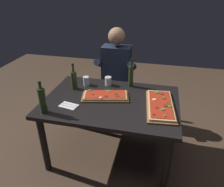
{
  "coord_description": "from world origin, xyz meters",
  "views": [
    {
      "loc": [
        0.45,
        -1.88,
        1.87
      ],
      "look_at": [
        0.0,
        0.05,
        0.79
      ],
      "focal_mm": 34.09,
      "sensor_mm": 36.0,
      "label": 1
    }
  ],
  "objects_px": {
    "pizza_rectangular_left": "(160,105)",
    "seated_diner": "(116,72)",
    "tumbler_far_side": "(86,81)",
    "vinegar_bottle_green": "(131,76)",
    "wine_bottle_dark": "(74,80)",
    "diner_chair": "(117,85)",
    "dining_table": "(111,108)",
    "pizza_rectangular_front": "(105,96)",
    "tumbler_near_camera": "(108,81)",
    "oil_bottle_amber": "(43,100)"
  },
  "relations": [
    {
      "from": "wine_bottle_dark",
      "to": "tumbler_near_camera",
      "type": "xyz_separation_m",
      "value": [
        0.35,
        0.18,
        -0.06
      ]
    },
    {
      "from": "pizza_rectangular_front",
      "to": "seated_diner",
      "type": "height_order",
      "value": "seated_diner"
    },
    {
      "from": "pizza_rectangular_left",
      "to": "wine_bottle_dark",
      "type": "bearing_deg",
      "value": 169.55
    },
    {
      "from": "pizza_rectangular_left",
      "to": "vinegar_bottle_green",
      "type": "relative_size",
      "value": 1.91
    },
    {
      "from": "seated_diner",
      "to": "oil_bottle_amber",
      "type": "bearing_deg",
      "value": -112.19
    },
    {
      "from": "oil_bottle_amber",
      "to": "seated_diner",
      "type": "distance_m",
      "value": 1.21
    },
    {
      "from": "pizza_rectangular_left",
      "to": "tumbler_near_camera",
      "type": "xyz_separation_m",
      "value": [
        -0.62,
        0.36,
        0.03
      ]
    },
    {
      "from": "dining_table",
      "to": "diner_chair",
      "type": "height_order",
      "value": "diner_chair"
    },
    {
      "from": "pizza_rectangular_front",
      "to": "pizza_rectangular_left",
      "type": "relative_size",
      "value": 0.85
    },
    {
      "from": "diner_chair",
      "to": "seated_diner",
      "type": "bearing_deg",
      "value": -90.0
    },
    {
      "from": "dining_table",
      "to": "oil_bottle_amber",
      "type": "xyz_separation_m",
      "value": [
        -0.56,
        -0.37,
        0.23
      ]
    },
    {
      "from": "pizza_rectangular_left",
      "to": "tumbler_near_camera",
      "type": "distance_m",
      "value": 0.72
    },
    {
      "from": "dining_table",
      "to": "tumbler_far_side",
      "type": "bearing_deg",
      "value": 142.45
    },
    {
      "from": "pizza_rectangular_front",
      "to": "seated_diner",
      "type": "distance_m",
      "value": 0.7
    },
    {
      "from": "dining_table",
      "to": "pizza_rectangular_front",
      "type": "relative_size",
      "value": 2.6
    },
    {
      "from": "pizza_rectangular_front",
      "to": "dining_table",
      "type": "bearing_deg",
      "value": -27.7
    },
    {
      "from": "dining_table",
      "to": "wine_bottle_dark",
      "type": "xyz_separation_m",
      "value": [
        -0.47,
        0.16,
        0.21
      ]
    },
    {
      "from": "diner_chair",
      "to": "seated_diner",
      "type": "distance_m",
      "value": 0.28
    },
    {
      "from": "tumbler_near_camera",
      "to": "seated_diner",
      "type": "relative_size",
      "value": 0.08
    },
    {
      "from": "seated_diner",
      "to": "dining_table",
      "type": "bearing_deg",
      "value": -81.6
    },
    {
      "from": "dining_table",
      "to": "diner_chair",
      "type": "bearing_deg",
      "value": 97.24
    },
    {
      "from": "pizza_rectangular_front",
      "to": "diner_chair",
      "type": "xyz_separation_m",
      "value": [
        -0.04,
        0.82,
        -0.27
      ]
    },
    {
      "from": "tumbler_far_side",
      "to": "diner_chair",
      "type": "bearing_deg",
      "value": 65.38
    },
    {
      "from": "tumbler_near_camera",
      "to": "tumbler_far_side",
      "type": "xyz_separation_m",
      "value": [
        -0.26,
        -0.05,
        0.0
      ]
    },
    {
      "from": "oil_bottle_amber",
      "to": "wine_bottle_dark",
      "type": "bearing_deg",
      "value": 80.02
    },
    {
      "from": "oil_bottle_amber",
      "to": "seated_diner",
      "type": "bearing_deg",
      "value": 67.81
    },
    {
      "from": "vinegar_bottle_green",
      "to": "diner_chair",
      "type": "bearing_deg",
      "value": 117.94
    },
    {
      "from": "wine_bottle_dark",
      "to": "tumbler_far_side",
      "type": "distance_m",
      "value": 0.17
    },
    {
      "from": "seated_diner",
      "to": "tumbler_far_side",
      "type": "bearing_deg",
      "value": -120.13
    },
    {
      "from": "pizza_rectangular_front",
      "to": "seated_diner",
      "type": "xyz_separation_m",
      "value": [
        -0.04,
        0.7,
        -0.02
      ]
    },
    {
      "from": "dining_table",
      "to": "wine_bottle_dark",
      "type": "bearing_deg",
      "value": 161.43
    },
    {
      "from": "dining_table",
      "to": "seated_diner",
      "type": "relative_size",
      "value": 1.05
    },
    {
      "from": "pizza_rectangular_left",
      "to": "wine_bottle_dark",
      "type": "height_order",
      "value": "wine_bottle_dark"
    },
    {
      "from": "dining_table",
      "to": "oil_bottle_amber",
      "type": "distance_m",
      "value": 0.71
    },
    {
      "from": "pizza_rectangular_left",
      "to": "tumbler_near_camera",
      "type": "relative_size",
      "value": 6.12
    },
    {
      "from": "vinegar_bottle_green",
      "to": "diner_chair",
      "type": "xyz_separation_m",
      "value": [
        -0.26,
        0.49,
        -0.39
      ]
    },
    {
      "from": "dining_table",
      "to": "pizza_rectangular_left",
      "type": "distance_m",
      "value": 0.52
    },
    {
      "from": "vinegar_bottle_green",
      "to": "wine_bottle_dark",
      "type": "bearing_deg",
      "value": -161.14
    },
    {
      "from": "pizza_rectangular_left",
      "to": "vinegar_bottle_green",
      "type": "bearing_deg",
      "value": 132.57
    },
    {
      "from": "pizza_rectangular_front",
      "to": "pizza_rectangular_left",
      "type": "distance_m",
      "value": 0.58
    },
    {
      "from": "dining_table",
      "to": "seated_diner",
      "type": "bearing_deg",
      "value": 98.4
    },
    {
      "from": "pizza_rectangular_left",
      "to": "diner_chair",
      "type": "height_order",
      "value": "diner_chair"
    },
    {
      "from": "pizza_rectangular_left",
      "to": "wine_bottle_dark",
      "type": "xyz_separation_m",
      "value": [
        -0.98,
        0.18,
        0.09
      ]
    },
    {
      "from": "tumbler_near_camera",
      "to": "diner_chair",
      "type": "distance_m",
      "value": 0.6
    },
    {
      "from": "wine_bottle_dark",
      "to": "tumbler_near_camera",
      "type": "bearing_deg",
      "value": 27.28
    },
    {
      "from": "tumbler_near_camera",
      "to": "diner_chair",
      "type": "relative_size",
      "value": 0.12
    },
    {
      "from": "pizza_rectangular_left",
      "to": "seated_diner",
      "type": "height_order",
      "value": "seated_diner"
    },
    {
      "from": "wine_bottle_dark",
      "to": "pizza_rectangular_front",
      "type": "bearing_deg",
      "value": -16.83
    },
    {
      "from": "tumbler_far_side",
      "to": "seated_diner",
      "type": "distance_m",
      "value": 0.52
    },
    {
      "from": "oil_bottle_amber",
      "to": "seated_diner",
      "type": "xyz_separation_m",
      "value": [
        0.45,
        1.11,
        -0.13
      ]
    }
  ]
}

